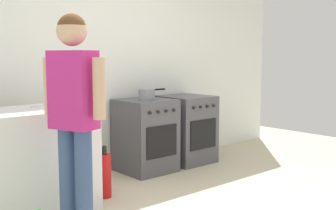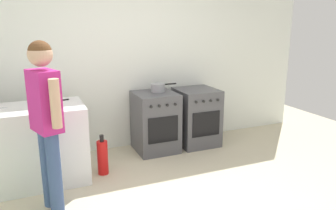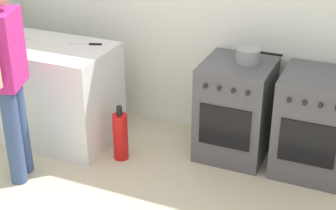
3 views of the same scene
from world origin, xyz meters
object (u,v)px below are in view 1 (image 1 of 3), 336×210
at_px(person, 74,105).
at_px(fire_extinguisher, 105,175).
at_px(pot, 147,94).
at_px(oven_left, 145,135).
at_px(oven_right, 186,129).
at_px(knife_chef, 46,105).

distance_m(person, fire_extinguisher, 1.15).
bearing_deg(person, fire_extinguisher, 42.89).
xyz_separation_m(pot, person, (-1.55, -1.10, 0.09)).
relative_size(oven_left, fire_extinguisher, 1.70).
bearing_deg(oven_right, pot, 174.86).
xyz_separation_m(oven_left, person, (-1.49, -1.05, 0.57)).
bearing_deg(oven_left, oven_right, 0.00).
distance_m(oven_left, fire_extinguisher, 1.01).
bearing_deg(oven_right, knife_chef, -173.73).
bearing_deg(fire_extinguisher, person, -137.11).
relative_size(oven_right, knife_chef, 2.79).
relative_size(oven_right, pot, 2.23).
height_order(pot, knife_chef, pot).
relative_size(oven_right, person, 0.51).
height_order(oven_left, fire_extinguisher, oven_left).
height_order(oven_left, person, person).
bearing_deg(oven_right, fire_extinguisher, -162.69).
relative_size(knife_chef, person, 0.18).
xyz_separation_m(oven_right, knife_chef, (-1.99, -0.22, 0.48)).
bearing_deg(oven_left, pot, 38.24).
distance_m(oven_right, knife_chef, 2.05).
xyz_separation_m(oven_right, pot, (-0.60, 0.05, 0.48)).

